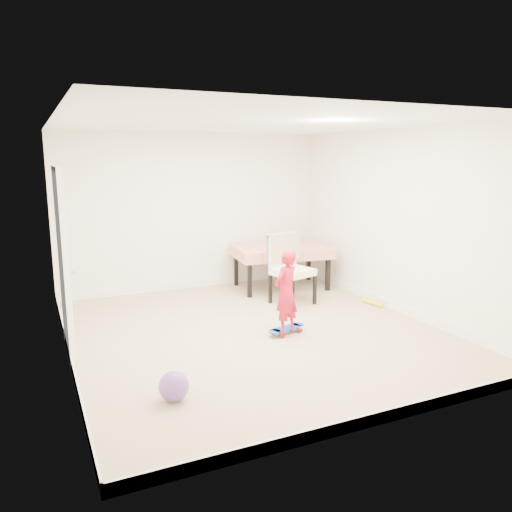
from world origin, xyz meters
name	(u,v)px	position (x,y,z in m)	size (l,w,h in m)	color
ground	(255,332)	(0.00, 0.00, 0.00)	(5.00, 5.00, 0.00)	tan
ceiling	(255,125)	(0.00, 0.00, 2.58)	(4.50, 5.00, 0.04)	silver
wall_back	(194,212)	(0.00, 2.48, 1.30)	(4.50, 0.04, 2.60)	white
wall_front	(386,274)	(0.00, -2.48, 1.30)	(4.50, 0.04, 2.60)	white
wall_left	(63,245)	(-2.23, 0.00, 1.30)	(0.04, 5.00, 2.60)	white
wall_right	(398,222)	(2.23, 0.00, 1.30)	(0.04, 5.00, 2.60)	white
door	(63,265)	(-2.22, 0.30, 1.02)	(0.10, 0.94, 2.11)	white
baseboard_back	(195,284)	(0.00, 2.49, 0.06)	(4.50, 0.02, 0.12)	white
baseboard_front	(379,418)	(0.00, -2.49, 0.06)	(4.50, 0.02, 0.12)	white
baseboard_left	(70,356)	(-2.24, 0.00, 0.06)	(0.02, 5.00, 0.12)	white
baseboard_right	(394,306)	(2.24, 0.00, 0.06)	(0.02, 5.00, 0.12)	white
dining_table	(281,267)	(1.32, 1.82, 0.37)	(1.56, 0.98, 0.73)	red
dining_chair	(293,270)	(1.04, 0.91, 0.53)	(0.58, 0.66, 1.07)	silver
skateboard	(286,330)	(0.33, -0.22, 0.04)	(0.56, 0.20, 0.08)	blue
child	(286,295)	(0.29, -0.27, 0.53)	(0.39, 0.25, 1.06)	red
balloon	(174,386)	(-1.45, -1.36, 0.14)	(0.28, 0.28, 0.28)	#6D44A3
foam_toy	(372,303)	(2.12, 0.35, 0.03)	(0.06, 0.06, 0.40)	yellow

